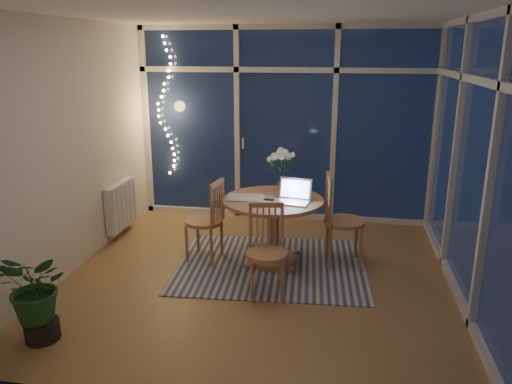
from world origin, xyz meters
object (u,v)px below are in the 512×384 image
(chair_right, at_px, (345,219))
(chair_front, at_px, (267,252))
(laptop, at_px, (292,191))
(flower_vase, at_px, (285,181))
(dining_table, at_px, (273,231))
(chair_left, at_px, (204,220))
(potted_plant, at_px, (38,297))

(chair_right, height_order, chair_front, chair_right)
(chair_front, height_order, laptop, laptop)
(laptop, height_order, flower_vase, laptop)
(laptop, xyz_separation_m, flower_vase, (-0.13, 0.47, -0.02))
(laptop, bearing_deg, flower_vase, 115.61)
(dining_table, relative_size, chair_left, 1.16)
(chair_right, distance_m, potted_plant, 3.10)
(chair_right, xyz_separation_m, potted_plant, (-2.41, -1.95, -0.13))
(chair_front, relative_size, laptop, 2.56)
(laptop, xyz_separation_m, potted_plant, (-1.85, -1.73, -0.49))
(chair_right, height_order, potted_plant, chair_right)
(dining_table, bearing_deg, chair_left, -177.44)
(chair_right, bearing_deg, dining_table, 91.21)
(chair_front, bearing_deg, potted_plant, -158.77)
(chair_left, height_order, flower_vase, flower_vase)
(potted_plant, bearing_deg, dining_table, 48.24)
(chair_front, distance_m, laptop, 0.80)
(dining_table, distance_m, chair_left, 0.78)
(chair_front, distance_m, flower_vase, 1.20)
(chair_right, xyz_separation_m, laptop, (-0.55, -0.22, 0.36))
(chair_left, bearing_deg, chair_front, 56.79)
(chair_front, xyz_separation_m, laptop, (0.16, 0.67, 0.42))
(chair_right, bearing_deg, potted_plant, 121.80)
(dining_table, distance_m, flower_vase, 0.60)
(chair_front, height_order, potted_plant, chair_front)
(flower_vase, distance_m, potted_plant, 2.84)
(laptop, bearing_deg, chair_left, -173.97)
(chair_front, bearing_deg, dining_table, 82.76)
(chair_front, relative_size, flower_vase, 4.29)
(chair_left, distance_m, potted_plant, 2.01)
(chair_left, distance_m, chair_front, 1.11)
(flower_vase, xyz_separation_m, potted_plant, (-1.72, -2.20, -0.47))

